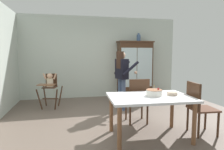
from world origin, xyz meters
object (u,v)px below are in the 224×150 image
at_px(ceramic_vase, 139,38).
at_px(adult_person, 122,73).
at_px(dining_table, 150,102).
at_px(dining_chair_right_end, 198,104).
at_px(birthday_cake, 154,93).
at_px(high_chair_with_toddler, 50,84).
at_px(dining_chair_far_side, 138,98).
at_px(serving_bowl, 172,94).
at_px(china_cabinet, 135,69).

relative_size(ceramic_vase, adult_person, 0.18).
xyz_separation_m(adult_person, dining_table, (0.01, -1.79, -0.32)).
bearing_deg(dining_table, dining_chair_right_end, -2.86).
distance_m(adult_person, birthday_cake, 1.77).
xyz_separation_m(ceramic_vase, adult_person, (-0.98, -1.46, -1.04)).
relative_size(high_chair_with_toddler, dining_chair_right_end, 0.99).
bearing_deg(adult_person, dining_table, 162.87).
bearing_deg(ceramic_vase, dining_chair_far_side, -110.04).
relative_size(serving_bowl, dining_chair_far_side, 0.19).
bearing_deg(birthday_cake, ceramic_vase, 74.76).
bearing_deg(serving_bowl, high_chair_with_toddler, 134.07).
height_order(adult_person, dining_chair_right_end, adult_person).
height_order(birthday_cake, serving_bowl, birthday_cake).
xyz_separation_m(china_cabinet, adult_person, (-0.85, -1.45, 0.02)).
bearing_deg(dining_chair_far_side, dining_chair_right_end, 143.40).
bearing_deg(dining_table, high_chair_with_toddler, 128.31).
xyz_separation_m(adult_person, dining_chair_right_end, (0.93, -1.83, -0.41)).
height_order(ceramic_vase, serving_bowl, ceramic_vase).
xyz_separation_m(china_cabinet, dining_chair_right_end, (0.08, -3.28, -0.39)).
relative_size(ceramic_vase, dining_chair_right_end, 0.28).
relative_size(dining_table, dining_chair_right_end, 1.52).
bearing_deg(ceramic_vase, birthday_cake, -105.24).
xyz_separation_m(adult_person, serving_bowl, (0.43, -1.79, -0.20)).
bearing_deg(ceramic_vase, adult_person, -123.85).
relative_size(birthday_cake, dining_chair_right_end, 0.29).
xyz_separation_m(birthday_cake, serving_bowl, (0.33, -0.03, -0.03)).
bearing_deg(high_chair_with_toddler, dining_chair_far_side, -29.16).
relative_size(china_cabinet, dining_table, 1.30).
distance_m(adult_person, dining_chair_far_side, 1.17).
bearing_deg(dining_table, serving_bowl, -0.16).
height_order(china_cabinet, ceramic_vase, ceramic_vase).
height_order(ceramic_vase, adult_person, ceramic_vase).
xyz_separation_m(high_chair_with_toddler, dining_chair_right_end, (2.80, -2.42, -0.10)).
height_order(china_cabinet, high_chair_with_toddler, china_cabinet).
bearing_deg(adult_person, high_chair_with_toddler, 55.03).
relative_size(high_chair_with_toddler, dining_table, 0.65).
xyz_separation_m(dining_table, birthday_cake, (0.09, 0.03, 0.15)).
bearing_deg(dining_table, china_cabinet, 75.38).
bearing_deg(high_chair_with_toddler, dining_table, -39.55).
height_order(china_cabinet, birthday_cake, china_cabinet).
height_order(china_cabinet, dining_chair_right_end, china_cabinet).
xyz_separation_m(ceramic_vase, dining_chair_right_end, (-0.04, -3.29, -1.45)).
distance_m(ceramic_vase, dining_table, 3.65).
relative_size(ceramic_vase, birthday_cake, 0.96).
distance_m(ceramic_vase, dining_chair_far_side, 3.08).
relative_size(high_chair_with_toddler, birthday_cake, 3.39).
distance_m(adult_person, dining_table, 1.81).
distance_m(china_cabinet, ceramic_vase, 1.06).
distance_m(high_chair_with_toddler, birthday_cake, 3.06).
xyz_separation_m(ceramic_vase, serving_bowl, (-0.54, -3.24, -1.24)).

